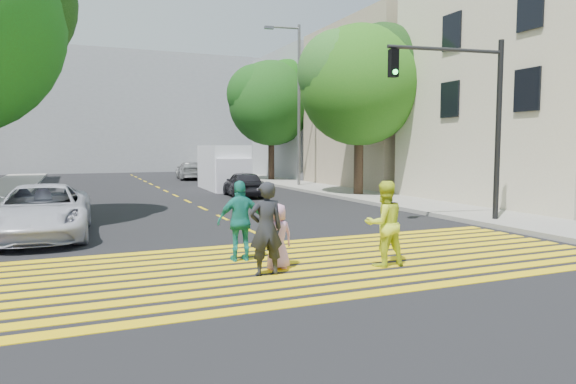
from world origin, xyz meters
TOP-DOWN VIEW (x-y plane):
  - ground at (0.00, 0.00)m, footprint 120.00×120.00m
  - sidewalk_right at (8.50, 15.00)m, footprint 3.00×60.00m
  - crosswalk at (0.00, 1.28)m, footprint 13.40×5.30m
  - lane_line at (0.00, 22.50)m, footprint 0.12×34.40m
  - building_right_cream at (15.00, 8.00)m, footprint 10.00×10.00m
  - building_right_tan at (15.00, 19.00)m, footprint 10.00×10.00m
  - building_right_grey at (15.00, 30.00)m, footprint 10.00×10.00m
  - backdrop_block at (0.00, 48.00)m, footprint 30.00×8.00m
  - tree_right_near at (8.51, 13.87)m, footprint 7.83×7.54m
  - tree_right_far at (8.64, 26.51)m, footprint 7.75×7.42m
  - pedestrian_man at (-1.43, 0.71)m, footprint 0.70×0.48m
  - pedestrian_woman at (1.13, 0.49)m, footprint 0.90×0.72m
  - pedestrian_child at (-1.04, 1.09)m, footprint 0.69×0.48m
  - pedestrian_extra at (-1.50, 2.09)m, footprint 1.06×0.50m
  - white_sedan at (-5.68, 7.03)m, footprint 2.68×5.39m
  - dark_car_near at (3.05, 16.04)m, footprint 1.83×3.94m
  - silver_car at (3.55, 31.09)m, footprint 2.34×4.84m
  - dark_car_parked at (5.07, 26.00)m, footprint 1.56×3.78m
  - white_van at (3.37, 20.72)m, footprint 2.31×5.59m
  - traffic_signal at (6.81, 4.36)m, footprint 4.01×0.78m
  - street_lamp at (7.91, 20.59)m, footprint 2.24×0.56m

SIDE VIEW (x-z plane):
  - ground at x=0.00m, z-range 0.00..0.00m
  - lane_line at x=0.00m, z-range 0.00..0.01m
  - crosswalk at x=0.00m, z-range 0.00..0.01m
  - sidewalk_right at x=8.50m, z-range 0.00..0.15m
  - dark_car_parked at x=5.07m, z-range 0.00..1.22m
  - dark_car_near at x=3.05m, z-range 0.00..1.30m
  - silver_car at x=3.55m, z-range 0.00..1.36m
  - pedestrian_child at x=-1.04m, z-range 0.00..1.36m
  - white_sedan at x=-5.68m, z-range 0.00..1.47m
  - pedestrian_extra at x=-1.50m, z-range 0.00..1.77m
  - pedestrian_woman at x=1.13m, z-range 0.00..1.80m
  - pedestrian_man at x=-1.43m, z-range 0.00..1.84m
  - white_van at x=3.37m, z-range -0.07..2.53m
  - traffic_signal at x=6.81m, z-range 0.87..6.78m
  - building_right_cream at x=15.00m, z-range 0.00..10.00m
  - building_right_tan at x=15.00m, z-range 0.00..10.00m
  - building_right_grey at x=15.00m, z-range 0.00..10.00m
  - street_lamp at x=7.91m, z-range 0.73..10.64m
  - tree_right_near at x=8.51m, z-range 1.53..10.21m
  - tree_right_far at x=8.64m, z-range 1.55..10.42m
  - backdrop_block at x=0.00m, z-range 0.00..12.00m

